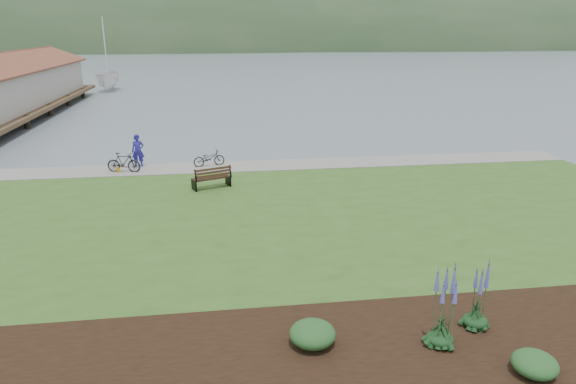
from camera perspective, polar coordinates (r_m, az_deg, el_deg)
name	(u,v)px	position (r m, az deg, el deg)	size (l,w,h in m)	color
ground	(271,219)	(20.94, -1.87, -2.99)	(600.00, 600.00, 0.00)	slate
lawn	(277,233)	(19.02, -1.23, -4.55)	(34.00, 20.00, 0.40)	#30581F
shoreline_path	(257,166)	(27.36, -3.43, 2.94)	(34.00, 2.20, 0.03)	gray
garden_bed	(444,344)	(12.96, 16.99, -15.87)	(24.00, 4.40, 0.04)	black
far_hillside	(276,49)	(190.88, -1.37, 15.64)	(580.00, 80.00, 38.00)	#2C4929
pier_pavilion	(1,86)	(50.53, -29.24, 10.19)	(8.00, 36.00, 5.40)	#4C3826
park_bench	(212,177)	(23.60, -8.44, 1.63)	(1.85, 1.27, 1.07)	black
person	(138,148)	(27.94, -16.36, 4.70)	(0.75, 0.51, 2.06)	navy
bicycle_a	(209,158)	(27.47, -8.77, 3.73)	(1.67, 0.58, 0.87)	black
bicycle_b	(124,163)	(27.27, -17.80, 3.14)	(1.71, 0.49, 1.03)	black
sailboat	(110,91)	(67.70, -19.20, 10.59)	(10.40, 10.59, 27.42)	silver
pannier	(118,170)	(27.40, -18.33, 2.34)	(0.17, 0.26, 0.28)	#C08016
echium_0	(443,308)	(12.40, 16.86, -12.24)	(0.62, 0.62, 2.21)	#123317
echium_1	(478,301)	(13.47, 20.32, -11.31)	(0.62, 0.62, 1.88)	#123317
shrub_0	(313,334)	(12.28, 2.74, -15.47)	(1.08, 1.08, 0.54)	#1E4C21
shrub_1	(535,364)	(12.54, 25.73, -16.83)	(0.96, 0.96, 0.48)	#1E4C21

